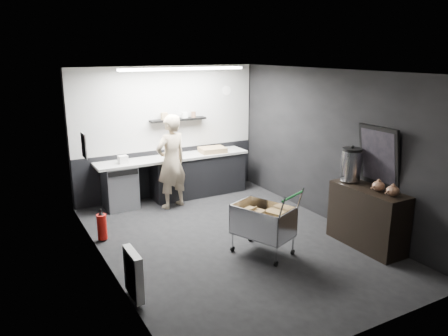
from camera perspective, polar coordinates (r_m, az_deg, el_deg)
floor at (r=7.21m, az=1.20°, el=-9.48°), size 5.50×5.50×0.00m
ceiling at (r=6.56m, az=1.33°, el=12.49°), size 5.50×5.50×0.00m
wall_back at (r=9.18m, az=-7.43°, el=4.66°), size 5.50×0.00×5.50m
wall_front at (r=4.70m, az=18.47°, el=-6.27°), size 5.50×0.00×5.50m
wall_left at (r=6.04m, az=-15.38°, el=-1.31°), size 0.00×5.50×5.50m
wall_right at (r=7.93m, az=13.86°, el=2.67°), size 0.00×5.50×5.50m
kitchen_wall_panel at (r=9.09m, az=-7.50°, el=7.74°), size 3.95×0.02×1.70m
dado_panel at (r=9.36m, az=-7.21°, el=-0.48°), size 3.95×0.02×1.00m
floating_shelf at (r=9.09m, az=-6.01°, el=6.33°), size 1.20×0.22×0.04m
wall_clock at (r=9.65m, az=0.33°, el=10.08°), size 0.20×0.03×0.20m
poster at (r=7.23m, az=-17.85°, el=2.82°), size 0.02×0.30×0.40m
poster_red_band at (r=7.22m, az=-17.86°, el=3.37°), size 0.02×0.22×0.10m
radiator at (r=5.62m, az=-11.75°, el=-13.40°), size 0.10×0.50×0.60m
ceiling_strip at (r=8.21m, az=-5.36°, el=12.76°), size 2.40×0.20×0.04m
prep_counter at (r=9.14m, az=-5.69°, el=-1.09°), size 3.20×0.61×0.90m
person at (r=8.48m, az=-6.90°, el=0.82°), size 0.76×0.60×1.84m
shopping_cart at (r=6.63m, az=5.09°, el=-7.17°), size 0.89×1.14×1.03m
sideboard at (r=7.20m, az=18.16°, el=-5.14°), size 0.54×1.27×1.90m
fire_extinguisher at (r=7.40m, az=-15.65°, el=-7.30°), size 0.16×0.16×0.51m
cardboard_box at (r=9.27m, az=-1.51°, el=2.38°), size 0.57×0.45×0.11m
pink_tub at (r=8.97m, az=-6.26°, el=2.25°), size 0.23×0.23×0.23m
white_container at (r=8.58m, az=-13.06°, el=1.09°), size 0.18×0.15×0.15m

